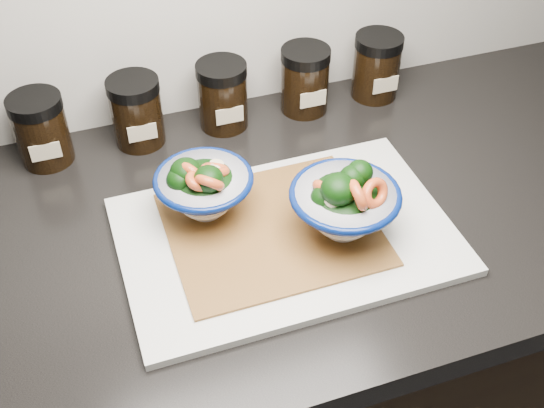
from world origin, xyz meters
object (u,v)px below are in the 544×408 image
object	(u,v)px
spice_jar_c	(223,95)
bowl_right	(344,204)
spice_jar_b	(137,112)
spice_jar_d	(305,80)
spice_jar_e	(377,66)
cutting_board	(286,236)
bowl_left	(202,187)
spice_jar_a	(41,130)

from	to	relation	value
spice_jar_c	bowl_right	bearing A→B (deg)	-75.75
spice_jar_b	spice_jar_d	bearing A→B (deg)	0.00
spice_jar_b	spice_jar_e	size ratio (longest dim) A/B	1.00
bowl_right	spice_jar_e	distance (m)	0.37
spice_jar_b	spice_jar_e	world-z (taller)	same
spice_jar_b	spice_jar_c	bearing A→B (deg)	0.00
bowl_right	spice_jar_d	distance (m)	0.32
bowl_right	spice_jar_d	world-z (taller)	bowl_right
spice_jar_c	spice_jar_e	xyz separation A→B (m)	(0.27, 0.00, 0.00)
spice_jar_d	spice_jar_e	world-z (taller)	same
cutting_board	bowl_left	distance (m)	0.13
spice_jar_a	bowl_left	bearing A→B (deg)	-47.37
spice_jar_d	bowl_left	bearing A→B (deg)	-137.44
bowl_right	spice_jar_e	world-z (taller)	bowl_right
cutting_board	spice_jar_a	size ratio (longest dim) A/B	3.98
bowl_left	spice_jar_d	size ratio (longest dim) A/B	1.22
spice_jar_e	spice_jar_c	bearing A→B (deg)	180.00
bowl_right	spice_jar_a	world-z (taller)	bowl_right
bowl_left	spice_jar_e	bearing A→B (deg)	30.37
bowl_left	spice_jar_e	xyz separation A→B (m)	(0.36, 0.21, -0.00)
spice_jar_e	spice_jar_b	bearing A→B (deg)	180.00
bowl_left	spice_jar_c	xyz separation A→B (m)	(0.09, 0.21, -0.00)
bowl_left	spice_jar_a	xyz separation A→B (m)	(-0.20, 0.21, -0.00)
bowl_right	spice_jar_e	size ratio (longest dim) A/B	1.32
spice_jar_a	spice_jar_e	world-z (taller)	same
spice_jar_a	cutting_board	bearing A→B (deg)	-44.55
bowl_left	bowl_right	size ratio (longest dim) A/B	0.92
bowl_left	bowl_right	xyz separation A→B (m)	(0.17, -0.10, 0.00)
spice_jar_b	spice_jar_e	bearing A→B (deg)	0.00
cutting_board	bowl_left	world-z (taller)	bowl_left
bowl_left	spice_jar_c	bearing A→B (deg)	67.20
spice_jar_d	spice_jar_e	xyz separation A→B (m)	(0.13, 0.00, 0.00)
spice_jar_b	spice_jar_d	distance (m)	0.28
spice_jar_b	spice_jar_e	xyz separation A→B (m)	(0.41, 0.00, 0.00)
bowl_left	spice_jar_d	distance (m)	0.32
bowl_right	spice_jar_e	xyz separation A→B (m)	(0.20, 0.31, -0.01)
bowl_left	spice_jar_c	distance (m)	0.23
spice_jar_e	spice_jar_d	bearing A→B (deg)	180.00
cutting_board	bowl_left	size ratio (longest dim) A/B	3.27
bowl_left	bowl_right	bearing A→B (deg)	-29.86
spice_jar_a	spice_jar_d	size ratio (longest dim) A/B	1.00
cutting_board	spice_jar_c	bearing A→B (deg)	91.13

